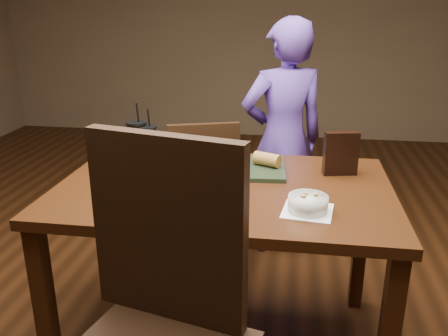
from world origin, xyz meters
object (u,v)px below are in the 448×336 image
(sandwich_near, at_px, (133,181))
(sandwich_far, at_px, (205,156))
(dining_table, at_px, (224,206))
(cup_cola, at_px, (137,139))
(diner, at_px, (283,140))
(baguette_far, at_px, (267,159))
(chair_near, at_px, (159,316))
(tray_far, at_px, (235,167))
(baguette_near, at_px, (202,204))
(tray_near, at_px, (170,197))
(soup_bowl, at_px, (308,203))
(chip_bag, at_px, (341,153))
(cup_berry, at_px, (148,142))
(salad_bowl, at_px, (186,185))
(chair_far, at_px, (208,188))

(sandwich_near, distance_m, sandwich_far, 0.40)
(dining_table, bearing_deg, cup_cola, 146.62)
(diner, bearing_deg, baguette_far, 64.01)
(chair_near, bearing_deg, sandwich_near, 114.98)
(dining_table, distance_m, baguette_far, 0.29)
(tray_far, distance_m, baguette_near, 0.50)
(tray_near, height_order, soup_bowl, soup_bowl)
(chip_bag, bearing_deg, soup_bowl, -120.24)
(sandwich_far, distance_m, cup_berry, 0.29)
(salad_bowl, bearing_deg, sandwich_far, 90.74)
(tray_far, distance_m, sandwich_near, 0.47)
(chair_near, distance_m, chair_far, 1.31)
(chip_bag, bearing_deg, sandwich_near, -169.54)
(dining_table, height_order, chair_far, chair_far)
(tray_near, bearing_deg, sandwich_far, 81.75)
(chair_far, relative_size, salad_bowl, 3.36)
(diner, relative_size, sandwich_near, 10.54)
(salad_bowl, distance_m, baguette_far, 0.46)
(baguette_near, xyz_separation_m, chip_bag, (0.48, 0.50, 0.04))
(soup_bowl, height_order, baguette_near, baguette_near)
(salad_bowl, bearing_deg, diner, 74.15)
(tray_near, relative_size, tray_far, 1.00)
(sandwich_near, bearing_deg, tray_far, 42.31)
(soup_bowl, xyz_separation_m, cup_berry, (-0.72, 0.49, 0.05))
(sandwich_near, bearing_deg, diner, 63.27)
(salad_bowl, distance_m, cup_berry, 0.54)
(salad_bowl, xyz_separation_m, sandwich_near, (-0.22, 0.05, -0.02))
(baguette_far, bearing_deg, baguette_near, -109.75)
(tray_near, distance_m, sandwich_far, 0.39)
(salad_bowl, height_order, cup_berry, cup_berry)
(dining_table, relative_size, salad_bowl, 5.12)
(chair_near, distance_m, baguette_near, 0.40)
(soup_bowl, xyz_separation_m, baguette_near, (-0.35, -0.10, 0.01))
(soup_bowl, distance_m, cup_berry, 0.87)
(chair_far, relative_size, sandwich_far, 5.36)
(baguette_near, bearing_deg, chip_bag, 45.74)
(chair_near, relative_size, baguette_far, 9.70)
(dining_table, xyz_separation_m, tray_near, (-0.17, -0.18, 0.10))
(tray_far, bearing_deg, baguette_far, 5.21)
(salad_bowl, bearing_deg, baguette_far, 54.81)
(baguette_near, bearing_deg, baguette_far, 70.25)
(tray_near, xyz_separation_m, sandwich_far, (0.06, 0.39, 0.04))
(tray_far, relative_size, chip_bag, 2.32)
(tray_near, distance_m, cup_cola, 0.55)
(tray_near, height_order, cup_cola, cup_cola)
(sandwich_far, distance_m, baguette_far, 0.27)
(sandwich_far, bearing_deg, chair_far, 99.55)
(tray_near, xyz_separation_m, cup_cola, (-0.28, 0.47, 0.07))
(tray_near, distance_m, salad_bowl, 0.08)
(sandwich_near, relative_size, chip_bag, 0.71)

